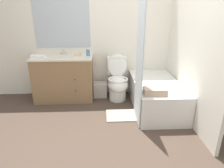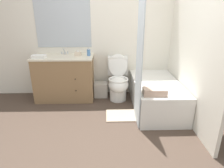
{
  "view_description": "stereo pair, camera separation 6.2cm",
  "coord_description": "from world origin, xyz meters",
  "px_view_note": "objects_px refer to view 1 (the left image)",
  "views": [
    {
      "loc": [
        -0.01,
        -2.37,
        1.68
      ],
      "look_at": [
        0.13,
        0.7,
        0.51
      ],
      "focal_mm": 32.0,
      "sensor_mm": 36.0,
      "label": 1
    },
    {
      "loc": [
        0.05,
        -2.38,
        1.68
      ],
      "look_at": [
        0.13,
        0.7,
        0.51
      ],
      "focal_mm": 32.0,
      "sensor_mm": 36.0,
      "label": 2
    }
  ],
  "objects_px": {
    "wastebasket": "(100,90)",
    "soap_dispenser": "(88,52)",
    "toilet": "(118,81)",
    "sink_faucet": "(64,53)",
    "hand_towel_folded": "(38,57)",
    "vanity_cabinet": "(64,78)",
    "bath_towel_folded": "(155,91)",
    "bathtub": "(156,94)",
    "tissue_box": "(77,54)",
    "bath_mat": "(122,115)"
  },
  "relations": [
    {
      "from": "toilet",
      "to": "soap_dispenser",
      "type": "relative_size",
      "value": 5.93
    },
    {
      "from": "sink_faucet",
      "to": "hand_towel_folded",
      "type": "relative_size",
      "value": 0.59
    },
    {
      "from": "wastebasket",
      "to": "bath_mat",
      "type": "distance_m",
      "value": 0.9
    },
    {
      "from": "wastebasket",
      "to": "bath_mat",
      "type": "height_order",
      "value": "wastebasket"
    },
    {
      "from": "bathtub",
      "to": "bath_towel_folded",
      "type": "distance_m",
      "value": 0.63
    },
    {
      "from": "toilet",
      "to": "bath_towel_folded",
      "type": "bearing_deg",
      "value": -62.47
    },
    {
      "from": "tissue_box",
      "to": "toilet",
      "type": "bearing_deg",
      "value": -8.68
    },
    {
      "from": "tissue_box",
      "to": "bath_mat",
      "type": "relative_size",
      "value": 0.23
    },
    {
      "from": "wastebasket",
      "to": "sink_faucet",
      "type": "bearing_deg",
      "value": 170.86
    },
    {
      "from": "tissue_box",
      "to": "hand_towel_folded",
      "type": "relative_size",
      "value": 0.48
    },
    {
      "from": "wastebasket",
      "to": "soap_dispenser",
      "type": "xyz_separation_m",
      "value": [
        -0.21,
        -0.03,
        0.77
      ]
    },
    {
      "from": "bath_towel_folded",
      "to": "vanity_cabinet",
      "type": "bearing_deg",
      "value": 146.71
    },
    {
      "from": "wastebasket",
      "to": "soap_dispenser",
      "type": "bearing_deg",
      "value": -171.63
    },
    {
      "from": "bathtub",
      "to": "soap_dispenser",
      "type": "distance_m",
      "value": 1.45
    },
    {
      "from": "bath_mat",
      "to": "sink_faucet",
      "type": "bearing_deg",
      "value": 138.62
    },
    {
      "from": "bathtub",
      "to": "bath_towel_folded",
      "type": "relative_size",
      "value": 4.32
    },
    {
      "from": "vanity_cabinet",
      "to": "tissue_box",
      "type": "relative_size",
      "value": 9.54
    },
    {
      "from": "vanity_cabinet",
      "to": "toilet",
      "type": "distance_m",
      "value": 1.03
    },
    {
      "from": "bath_towel_folded",
      "to": "bath_mat",
      "type": "bearing_deg",
      "value": 151.85
    },
    {
      "from": "bathtub",
      "to": "vanity_cabinet",
      "type": "bearing_deg",
      "value": 164.89
    },
    {
      "from": "wastebasket",
      "to": "bath_mat",
      "type": "xyz_separation_m",
      "value": [
        0.36,
        -0.81,
        -0.14
      ]
    },
    {
      "from": "wastebasket",
      "to": "vanity_cabinet",
      "type": "bearing_deg",
      "value": -174.27
    },
    {
      "from": "toilet",
      "to": "wastebasket",
      "type": "distance_m",
      "value": 0.43
    },
    {
      "from": "vanity_cabinet",
      "to": "bathtub",
      "type": "bearing_deg",
      "value": -15.11
    },
    {
      "from": "vanity_cabinet",
      "to": "soap_dispenser",
      "type": "relative_size",
      "value": 7.57
    },
    {
      "from": "wastebasket",
      "to": "soap_dispenser",
      "type": "distance_m",
      "value": 0.79
    },
    {
      "from": "toilet",
      "to": "bathtub",
      "type": "bearing_deg",
      "value": -30.78
    },
    {
      "from": "hand_towel_folded",
      "to": "bath_towel_folded",
      "type": "xyz_separation_m",
      "value": [
        1.9,
        -0.85,
        -0.34
      ]
    },
    {
      "from": "sink_faucet",
      "to": "tissue_box",
      "type": "height_order",
      "value": "sink_faucet"
    },
    {
      "from": "hand_towel_folded",
      "to": "bath_towel_folded",
      "type": "relative_size",
      "value": 0.72
    },
    {
      "from": "vanity_cabinet",
      "to": "tissue_box",
      "type": "xyz_separation_m",
      "value": [
        0.27,
        0.05,
        0.45
      ]
    },
    {
      "from": "wastebasket",
      "to": "bath_towel_folded",
      "type": "bearing_deg",
      "value": -52.27
    },
    {
      "from": "bath_mat",
      "to": "bath_towel_folded",
      "type": "bearing_deg",
      "value": -28.15
    },
    {
      "from": "soap_dispenser",
      "to": "vanity_cabinet",
      "type": "bearing_deg",
      "value": -175.46
    },
    {
      "from": "tissue_box",
      "to": "bath_towel_folded",
      "type": "relative_size",
      "value": 0.35
    },
    {
      "from": "wastebasket",
      "to": "tissue_box",
      "type": "relative_size",
      "value": 2.51
    },
    {
      "from": "sink_faucet",
      "to": "wastebasket",
      "type": "bearing_deg",
      "value": -9.14
    },
    {
      "from": "hand_towel_folded",
      "to": "soap_dispenser",
      "type": "bearing_deg",
      "value": 11.74
    },
    {
      "from": "bath_towel_folded",
      "to": "hand_towel_folded",
      "type": "bearing_deg",
      "value": 155.96
    },
    {
      "from": "vanity_cabinet",
      "to": "hand_towel_folded",
      "type": "bearing_deg",
      "value": -159.99
    },
    {
      "from": "toilet",
      "to": "wastebasket",
      "type": "height_order",
      "value": "toilet"
    },
    {
      "from": "soap_dispenser",
      "to": "wastebasket",
      "type": "bearing_deg",
      "value": 8.37
    },
    {
      "from": "sink_faucet",
      "to": "bath_mat",
      "type": "height_order",
      "value": "sink_faucet"
    },
    {
      "from": "hand_towel_folded",
      "to": "bath_mat",
      "type": "height_order",
      "value": "hand_towel_folded"
    },
    {
      "from": "bath_towel_folded",
      "to": "bath_mat",
      "type": "xyz_separation_m",
      "value": [
        -0.46,
        0.25,
        -0.53
      ]
    },
    {
      "from": "bathtub",
      "to": "tissue_box",
      "type": "xyz_separation_m",
      "value": [
        -1.4,
        0.5,
        0.64
      ]
    },
    {
      "from": "sink_faucet",
      "to": "bath_mat",
      "type": "xyz_separation_m",
      "value": [
        1.05,
        -0.92,
        -0.87
      ]
    },
    {
      "from": "sink_faucet",
      "to": "hand_towel_folded",
      "type": "height_order",
      "value": "sink_faucet"
    },
    {
      "from": "toilet",
      "to": "bath_mat",
      "type": "xyz_separation_m",
      "value": [
        0.02,
        -0.68,
        -0.36
      ]
    },
    {
      "from": "vanity_cabinet",
      "to": "toilet",
      "type": "bearing_deg",
      "value": -3.67
    }
  ]
}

